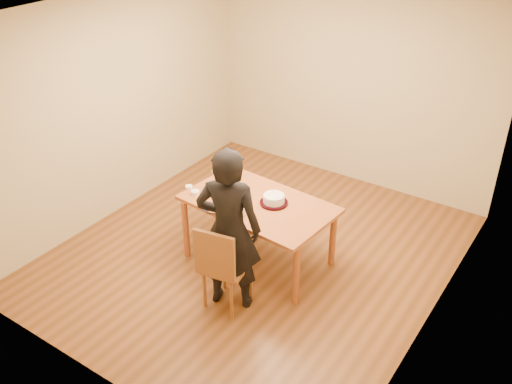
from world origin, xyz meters
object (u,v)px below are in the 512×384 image
Objects in this scene: cake_plate at (274,203)px; cake at (274,199)px; dining_table at (259,204)px; person at (229,230)px; dining_chair at (227,267)px.

cake_plate is 0.05m from cake.
cake_plate is at bearing 28.74° from dining_table.
dining_table is 0.92× the size of person.
cake_plate reaches higher than dining_chair.
cake_plate is at bearing -111.97° from person.
dining_table is 5.29× the size of cake_plate.
dining_table is at bearing -156.22° from cake.
dining_chair is 0.90m from cake_plate.
dining_table is 0.18m from cake.
cake is (0.15, 0.07, 0.08)m from dining_table.
cake is at bearing -111.97° from person.
cake_plate is 0.80m from person.
cake is (0.00, 0.00, 0.05)m from cake_plate.
person reaches higher than dining_chair.
dining_chair is 1.30× the size of cake_plate.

